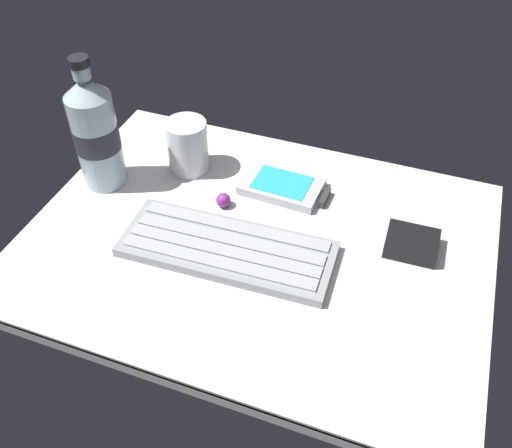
% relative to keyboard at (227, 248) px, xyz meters
% --- Properties ---
extents(ground_plane, '(0.64, 0.48, 0.03)m').
position_rel_keyboard_xyz_m(ground_plane, '(0.03, 0.03, -0.02)').
color(ground_plane, silver).
extents(keyboard, '(0.29, 0.12, 0.02)m').
position_rel_keyboard_xyz_m(keyboard, '(0.00, 0.00, 0.00)').
color(keyboard, '#93969B').
rests_on(keyboard, ground_plane).
extents(handheld_device, '(0.13, 0.08, 0.02)m').
position_rel_keyboard_xyz_m(handheld_device, '(0.03, 0.15, -0.00)').
color(handheld_device, '#B7BABF').
rests_on(handheld_device, ground_plane).
extents(juice_cup, '(0.06, 0.06, 0.09)m').
position_rel_keyboard_xyz_m(juice_cup, '(-0.13, 0.15, 0.03)').
color(juice_cup, silver).
rests_on(juice_cup, ground_plane).
extents(water_bottle, '(0.07, 0.07, 0.21)m').
position_rel_keyboard_xyz_m(water_bottle, '(-0.24, 0.08, 0.08)').
color(water_bottle, silver).
rests_on(water_bottle, ground_plane).
extents(charger_block, '(0.07, 0.06, 0.02)m').
position_rel_keyboard_xyz_m(charger_block, '(0.23, 0.09, 0.00)').
color(charger_block, black).
rests_on(charger_block, ground_plane).
extents(trackball_mouse, '(0.02, 0.02, 0.02)m').
position_rel_keyboard_xyz_m(trackball_mouse, '(-0.04, 0.09, 0.00)').
color(trackball_mouse, purple).
rests_on(trackball_mouse, ground_plane).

